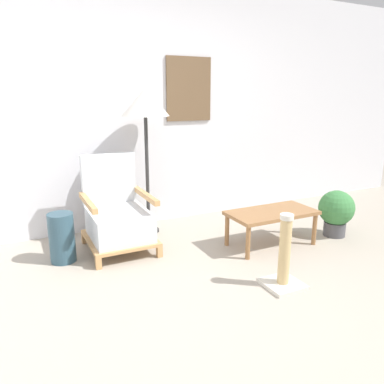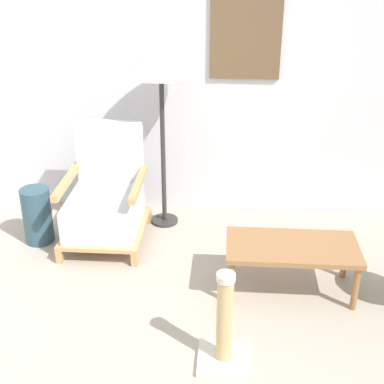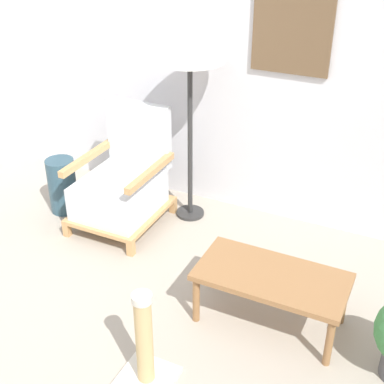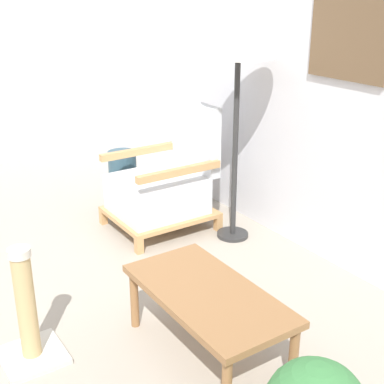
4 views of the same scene
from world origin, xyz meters
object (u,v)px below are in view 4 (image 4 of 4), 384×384
Objects in this scene: coffee_table at (208,299)px; scratching_post at (28,321)px; armchair at (164,185)px; floor_lamp at (239,42)px; vase at (123,178)px.

coffee_table is 0.86m from scratching_post.
armchair is 0.59× the size of floor_lamp.
vase reaches higher than coffee_table.
armchair reaches higher than vase.
vase is (-1.95, 0.52, -0.09)m from coffee_table.
armchair is at bearing -143.45° from floor_lamp.
scratching_post is (-0.44, -0.73, -0.10)m from coffee_table.
floor_lamp is 1.74× the size of coffee_table.
floor_lamp is 1.70m from coffee_table.
coffee_table is at bearing -15.04° from vase.
floor_lamp is (0.43, 0.32, 1.04)m from armchair.
coffee_table is (1.41, -0.59, -0.01)m from armchair.
vase is at bearing -172.53° from armchair.
armchair is 1.65m from scratching_post.
scratching_post is (0.97, -1.33, -0.11)m from armchair.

